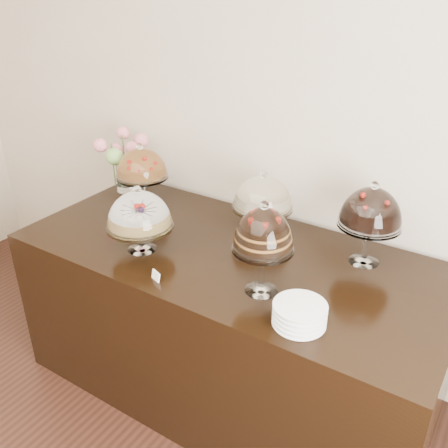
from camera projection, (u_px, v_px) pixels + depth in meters
The scene contains 10 objects.
wall_back at pixel (263, 107), 2.72m from camera, with size 5.00×0.04×3.00m, color beige.
display_counter at pixel (229, 322), 2.73m from camera, with size 2.20×1.00×0.90m, color black.
cake_stand_sugar_sponge at pixel (139, 213), 2.46m from camera, with size 0.33×0.33×0.35m.
cake_stand_choco_layer at pixel (263, 233), 2.09m from camera, with size 0.27×0.27×0.44m.
cake_stand_cheesecake at pixel (263, 195), 2.62m from camera, with size 0.33×0.33×0.35m.
cake_stand_dark_choco at pixel (371, 211), 2.32m from camera, with size 0.30×0.30×0.42m.
cake_stand_fruit_tart at pixel (141, 166), 2.94m from camera, with size 0.31×0.31×0.38m.
flower_vase at pixel (123, 157), 3.11m from camera, with size 0.24×0.33×0.39m.
plate_stack at pixel (300, 315), 1.99m from camera, with size 0.21×0.21×0.09m.
price_card_left at pixel (156, 276), 2.29m from camera, with size 0.06×0.01×0.04m, color white.
Camera 1 is at (1.29, 0.61, 2.19)m, focal length 40.00 mm.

